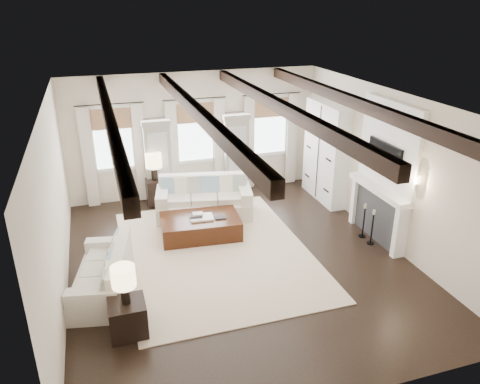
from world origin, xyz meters
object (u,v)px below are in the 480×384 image
object	(u,v)px
sofa_back	(204,200)
side_table_back	(156,192)
ottoman	(200,227)
side_table_front	(128,318)
sofa_left	(105,275)

from	to	relation	value
sofa_back	side_table_back	world-z (taller)	sofa_back
ottoman	side_table_back	bearing A→B (deg)	113.60
ottoman	side_table_front	world-z (taller)	side_table_front
ottoman	side_table_back	distance (m)	2.11
sofa_left	side_table_back	xyz separation A→B (m)	(1.40, 3.56, -0.01)
sofa_back	side_table_front	distance (m)	4.38
sofa_left	side_table_back	size ratio (longest dim) A/B	3.10
sofa_left	ottoman	size ratio (longest dim) A/B	1.22
ottoman	side_table_back	world-z (taller)	side_table_back
sofa_back	side_table_back	size ratio (longest dim) A/B	3.57
side_table_front	sofa_left	bearing A→B (deg)	102.24
sofa_left	side_table_back	world-z (taller)	sofa_left
sofa_left	side_table_front	distance (m)	1.28
sofa_left	side_table_back	bearing A→B (deg)	68.52
sofa_back	ottoman	size ratio (longest dim) A/B	1.41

